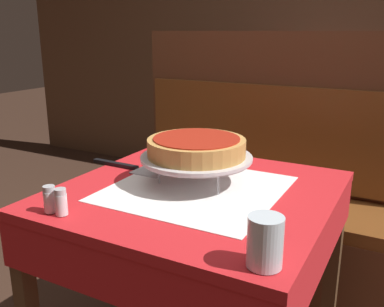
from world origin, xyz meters
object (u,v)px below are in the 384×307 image
at_px(water_glass_near, 265,242).
at_px(salt_shaker, 50,199).
at_px(pepper_shaker, 61,202).
at_px(dining_table_front, 196,219).
at_px(condiment_caddy, 296,102).
at_px(pizza_pan_stand, 196,159).
at_px(deep_dish_pizza, 196,147).
at_px(pizza_server, 132,167).
at_px(dining_table_rear, 307,125).
at_px(booth_bench, 259,210).

height_order(water_glass_near, salt_shaker, water_glass_near).
xyz_separation_m(salt_shaker, pepper_shaker, (0.04, 0.00, -0.00)).
height_order(dining_table_front, pepper_shaker, pepper_shaker).
bearing_deg(water_glass_near, condiment_caddy, 103.29).
distance_m(pizza_pan_stand, condiment_caddy, 1.58).
distance_m(deep_dish_pizza, pizza_server, 0.30).
height_order(dining_table_rear, booth_bench, booth_bench).
relative_size(salt_shaker, pepper_shaker, 1.01).
relative_size(dining_table_front, booth_bench, 0.59).
relative_size(dining_table_rear, pepper_shaker, 10.29).
bearing_deg(deep_dish_pizza, condiment_caddy, 93.63).
height_order(dining_table_front, salt_shaker, salt_shaker).
bearing_deg(condiment_caddy, pizza_pan_stand, -86.37).
bearing_deg(water_glass_near, pizza_server, 147.41).
relative_size(booth_bench, water_glass_near, 12.59).
relative_size(pizza_pan_stand, water_glass_near, 3.22).
distance_m(pizza_pan_stand, deep_dish_pizza, 0.04).
distance_m(dining_table_rear, pizza_server, 1.66).
distance_m(booth_bench, condiment_caddy, 0.92).
bearing_deg(dining_table_front, booth_bench, 94.24).
distance_m(water_glass_near, salt_shaker, 0.61).
distance_m(deep_dish_pizza, pepper_shaker, 0.45).
xyz_separation_m(dining_table_rear, condiment_caddy, (-0.06, -0.09, 0.16)).
distance_m(dining_table_front, salt_shaker, 0.46).
relative_size(pepper_shaker, condiment_caddy, 0.48).
relative_size(dining_table_rear, booth_bench, 0.54).
bearing_deg(pepper_shaker, water_glass_near, 0.84).
xyz_separation_m(pizza_pan_stand, salt_shaker, (-0.24, -0.39, -0.05)).
xyz_separation_m(booth_bench, pizza_server, (-0.24, -0.74, 0.40)).
bearing_deg(pizza_pan_stand, deep_dish_pizza, -45.00).
distance_m(pepper_shaker, condiment_caddy, 1.97).
xyz_separation_m(pizza_pan_stand, condiment_caddy, (-0.10, 1.57, -0.05)).
bearing_deg(booth_bench, deep_dish_pizza, -87.23).
height_order(deep_dish_pizza, salt_shaker, deep_dish_pizza).
xyz_separation_m(pizza_server, water_glass_near, (0.64, -0.41, 0.05)).
bearing_deg(condiment_caddy, salt_shaker, -94.19).
bearing_deg(booth_bench, water_glass_near, -70.76).
bearing_deg(deep_dish_pizza, booth_bench, 92.77).
xyz_separation_m(pizza_pan_stand, deep_dish_pizza, (0.00, -0.00, 0.04)).
bearing_deg(pizza_pan_stand, condiment_caddy, 93.63).
relative_size(dining_table_rear, pizza_pan_stand, 2.13).
xyz_separation_m(dining_table_rear, pizza_pan_stand, (0.04, -1.66, 0.21)).
height_order(salt_shaker, condiment_caddy, condiment_caddy).
bearing_deg(salt_shaker, water_glass_near, 0.78).
bearing_deg(deep_dish_pizza, dining_table_rear, 91.28).
xyz_separation_m(pepper_shaker, condiment_caddy, (0.10, 1.97, -0.00)).
height_order(water_glass_near, pepper_shaker, water_glass_near).
bearing_deg(deep_dish_pizza, salt_shaker, -121.85).
distance_m(pizza_server, pepper_shaker, 0.42).
height_order(pizza_server, pepper_shaker, pepper_shaker).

